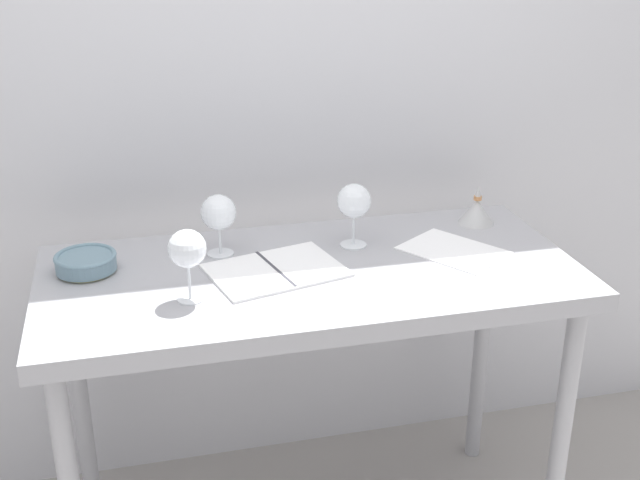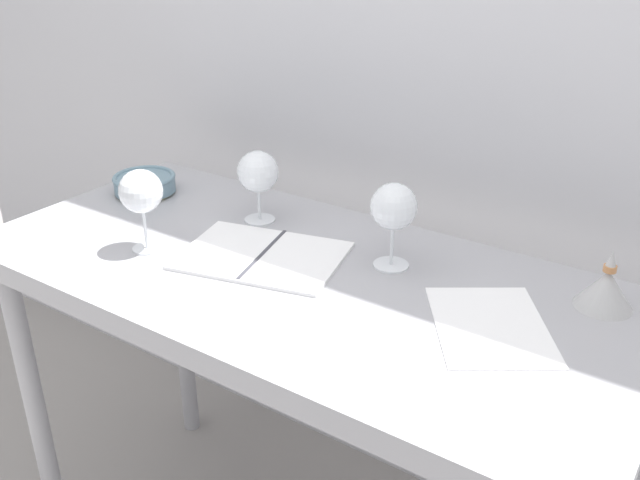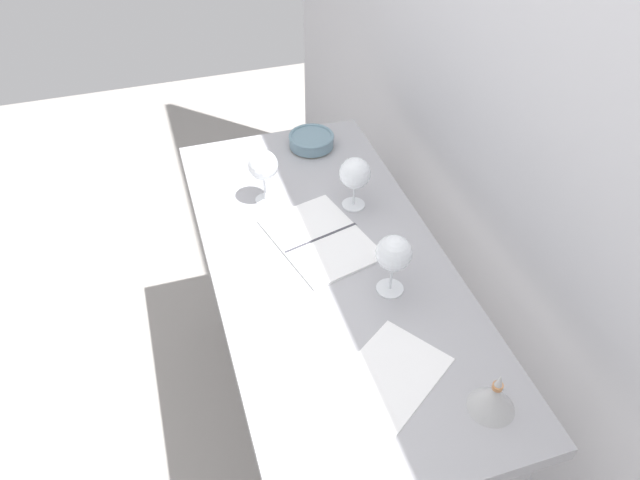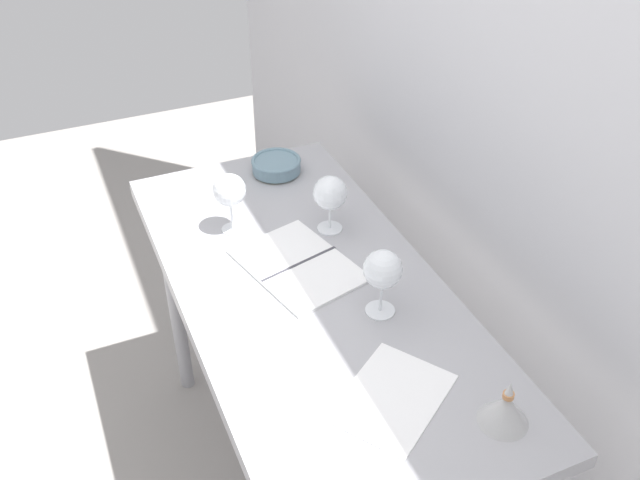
{
  "view_description": "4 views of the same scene",
  "coord_description": "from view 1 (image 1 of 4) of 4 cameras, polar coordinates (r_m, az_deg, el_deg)",
  "views": [
    {
      "loc": [
        -0.44,
        -1.87,
        1.78
      ],
      "look_at": [
        0.02,
        -0.02,
        0.98
      ],
      "focal_mm": 45.41,
      "sensor_mm": 36.0,
      "label": 1
    },
    {
      "loc": [
        0.75,
        -1.02,
        1.57
      ],
      "look_at": [
        0.07,
        -0.03,
        0.99
      ],
      "focal_mm": 39.28,
      "sensor_mm": 36.0,
      "label": 2
    },
    {
      "loc": [
        1.16,
        -0.39,
        2.08
      ],
      "look_at": [
        0.01,
        -0.04,
        1.0
      ],
      "focal_mm": 33.96,
      "sensor_mm": 36.0,
      "label": 3
    },
    {
      "loc": [
        1.28,
        -0.53,
        2.08
      ],
      "look_at": [
        -0.07,
        0.05,
        0.99
      ],
      "focal_mm": 39.78,
      "sensor_mm": 36.0,
      "label": 4
    }
  ],
  "objects": [
    {
      "name": "wine_glass_far_right",
      "position": [
        2.21,
        2.41,
        2.66
      ],
      "size": [
        0.09,
        0.09,
        0.18
      ],
      "color": "white",
      "rests_on": "steel_counter"
    },
    {
      "name": "tasting_bowl",
      "position": [
        2.17,
        -16.18,
        -1.5
      ],
      "size": [
        0.16,
        0.16,
        0.05
      ],
      "color": "#DBCC66",
      "rests_on": "steel_counter"
    },
    {
      "name": "wine_glass_near_left",
      "position": [
        1.92,
        -9.34,
        -0.72
      ],
      "size": [
        0.09,
        0.09,
        0.18
      ],
      "color": "white",
      "rests_on": "steel_counter"
    },
    {
      "name": "decanter_funnel",
      "position": [
        2.44,
        10.98,
        2.02
      ],
      "size": [
        0.11,
        0.11,
        0.12
      ],
      "color": "#B4B4B4",
      "rests_on": "steel_counter"
    },
    {
      "name": "open_notebook",
      "position": [
        2.1,
        -3.15,
        -2.15
      ],
      "size": [
        0.38,
        0.32,
        0.01
      ],
      "rotation": [
        0.0,
        0.0,
        0.24
      ],
      "color": "white",
      "rests_on": "steel_counter"
    },
    {
      "name": "steel_counter",
      "position": [
        2.16,
        -0.65,
        -4.58
      ],
      "size": [
        1.4,
        0.65,
        0.9
      ],
      "color": "#A0A0A5",
      "rests_on": "ground_plane"
    },
    {
      "name": "tasting_sheet_upper",
      "position": [
        2.25,
        9.37,
        -0.73
      ],
      "size": [
        0.31,
        0.33,
        0.0
      ],
      "primitive_type": "cube",
      "rotation": [
        0.0,
        0.0,
        0.6
      ],
      "color": "white",
      "rests_on": "steel_counter"
    },
    {
      "name": "back_wall",
      "position": [
        2.45,
        -3.41,
        11.29
      ],
      "size": [
        3.8,
        0.04,
        2.6
      ],
      "primitive_type": "cube",
      "color": "silver",
      "rests_on": "ground_plane"
    },
    {
      "name": "wine_glass_far_left",
      "position": [
        2.17,
        -7.16,
        1.84
      ],
      "size": [
        0.1,
        0.1,
        0.17
      ],
      "color": "white",
      "rests_on": "steel_counter"
    }
  ]
}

